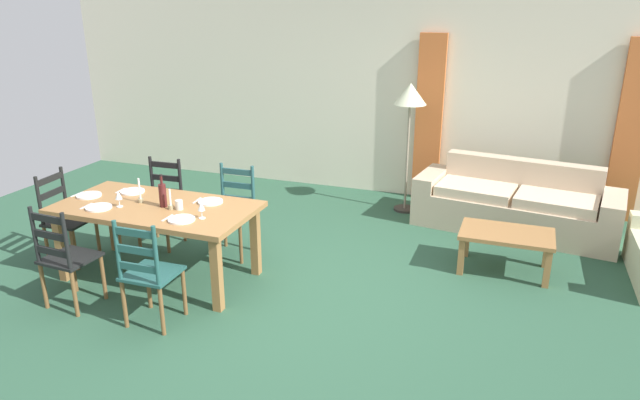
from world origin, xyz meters
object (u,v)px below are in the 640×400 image
object	(u,v)px
dining_chair_near_right	(148,273)
standing_lamp	(410,102)
dining_chair_near_left	(65,257)
dining_chair_far_left	(162,203)
wine_glass_near_right	(201,207)
coffee_cup_primary	(179,205)
dining_chair_far_right	(234,211)
wine_glass_near_left	(118,196)
dining_chair_head_west	(65,218)
couch	(516,206)
coffee_table	(506,238)
wine_bottle	(163,195)
dining_table	(156,214)

from	to	relation	value
dining_chair_near_right	standing_lamp	size ratio (longest dim) A/B	0.59
dining_chair_near_left	dining_chair_far_left	distance (m)	1.49
dining_chair_near_left	wine_glass_near_right	size ratio (longest dim) A/B	5.96
dining_chair_near_right	wine_glass_near_right	xyz separation A→B (m)	(0.15, 0.63, 0.38)
coffee_cup_primary	standing_lamp	world-z (taller)	standing_lamp
dining_chair_far_right	wine_glass_near_left	size ratio (longest dim) A/B	5.96
dining_chair_head_west	couch	size ratio (longest dim) A/B	0.40
dining_chair_head_west	wine_glass_near_left	bearing A→B (deg)	-9.81
wine_glass_near_right	coffee_cup_primary	size ratio (longest dim) A/B	1.79
couch	coffee_table	bearing A→B (deg)	-92.31
dining_chair_near_right	dining_chair_far_left	bearing A→B (deg)	120.90
wine_bottle	wine_glass_near_right	world-z (taller)	wine_bottle
dining_chair_near_right	dining_chair_far_right	world-z (taller)	same
coffee_cup_primary	dining_chair_near_right	bearing A→B (deg)	-77.68
dining_chair_near_right	wine_glass_near_right	distance (m)	0.75
wine_glass_near_right	wine_bottle	bearing A→B (deg)	163.78
dining_chair_near_left	wine_glass_near_right	xyz separation A→B (m)	(1.02, 0.62, 0.38)
dining_chair_near_left	dining_chair_far_left	xyz separation A→B (m)	(-0.03, 1.49, 0.00)
wine_glass_near_right	couch	bearing A→B (deg)	45.36
dining_table	wine_bottle	bearing A→B (deg)	-0.12
wine_glass_near_right	coffee_cup_primary	distance (m)	0.35
dining_table	standing_lamp	bearing A→B (deg)	55.40
dining_chair_near_right	dining_chair_head_west	bearing A→B (deg)	153.89
wine_bottle	wine_glass_near_right	distance (m)	0.52
wine_glass_near_left	couch	size ratio (longest dim) A/B	0.07
dining_table	dining_chair_head_west	xyz separation A→B (m)	(-1.13, -0.00, -0.19)
dining_chair_near_right	dining_chair_head_west	distance (m)	1.75
wine_glass_near_right	dining_chair_near_left	bearing A→B (deg)	-148.56
coffee_cup_primary	dining_chair_near_left	bearing A→B (deg)	-132.90
dining_chair_far_right	coffee_table	distance (m)	2.81
dining_table	coffee_table	world-z (taller)	dining_table
dining_chair_near_left	wine_glass_near_right	distance (m)	1.25
dining_chair_near_right	dining_chair_head_west	size ratio (longest dim) A/B	1.00
couch	wine_bottle	bearing A→B (deg)	-141.25
dining_chair_head_west	standing_lamp	world-z (taller)	standing_lamp
dining_chair_head_west	standing_lamp	size ratio (longest dim) A/B	0.59
dining_chair_near_left	dining_chair_head_west	distance (m)	1.04
dining_chair_head_west	dining_chair_far_right	bearing A→B (deg)	26.18
dining_chair_far_left	coffee_table	xyz separation A→B (m)	(3.62, 0.57, -0.12)
wine_glass_near_left	wine_glass_near_right	size ratio (longest dim) A/B	1.00
dining_chair_near_left	dining_chair_head_west	size ratio (longest dim) A/B	1.00
coffee_cup_primary	coffee_table	size ratio (longest dim) A/B	0.10
dining_chair_near_left	wine_glass_near_left	world-z (taller)	dining_chair_near_left
coffee_cup_primary	couch	size ratio (longest dim) A/B	0.04
dining_table	wine_glass_near_left	world-z (taller)	wine_glass_near_left
wine_bottle	dining_chair_near_right	bearing A→B (deg)	-65.72
dining_chair_head_west	dining_chair_near_left	bearing A→B (deg)	-47.19
dining_chair_head_west	coffee_table	bearing A→B (deg)	16.78
dining_chair_far_left	wine_glass_near_right	xyz separation A→B (m)	(1.05, -0.87, 0.38)
dining_table	dining_chair_near_right	xyz separation A→B (m)	(0.44, -0.77, -0.19)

